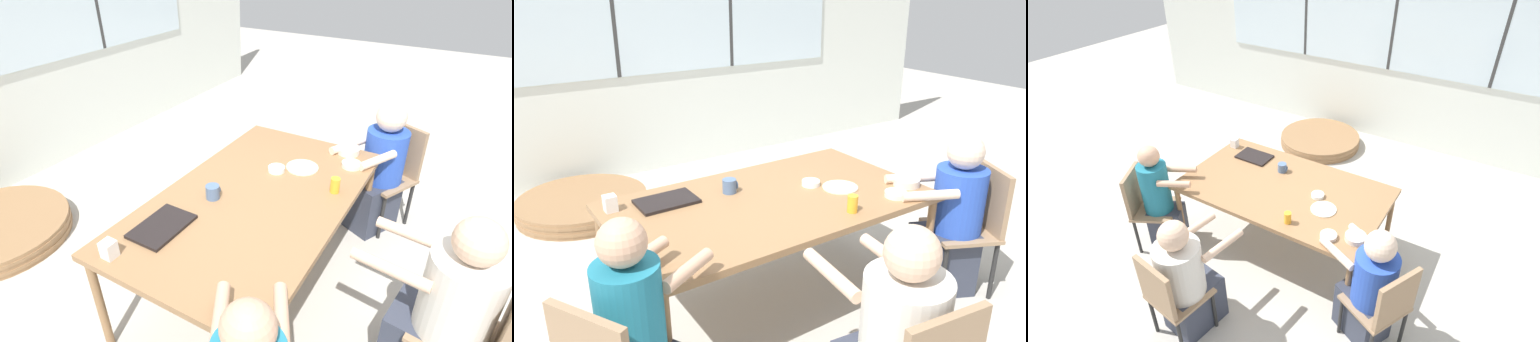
% 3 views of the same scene
% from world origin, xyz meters
% --- Properties ---
extents(ground_plane, '(16.00, 16.00, 0.00)m').
position_xyz_m(ground_plane, '(0.00, 0.00, 0.00)').
color(ground_plane, '#B2ADA3').
extents(dining_table, '(1.89, 1.09, 0.73)m').
position_xyz_m(dining_table, '(0.00, 0.00, 0.68)').
color(dining_table, olive).
rests_on(dining_table, ground_plane).
extents(chair_for_woman_green_shirt, '(0.53, 0.53, 0.86)m').
position_xyz_m(chair_for_woman_green_shirt, '(1.22, -0.59, 0.51)').
color(chair_for_woman_green_shirt, '#937556').
rests_on(chair_for_woman_green_shirt, ground_plane).
extents(chair_for_man_blue_shirt, '(0.45, 0.45, 0.86)m').
position_xyz_m(chair_for_man_blue_shirt, '(-0.18, -1.35, 0.51)').
color(chair_for_man_blue_shirt, '#937556').
rests_on(chair_for_man_blue_shirt, ground_plane).
extents(person_woman_green_shirt, '(0.66, 0.54, 1.09)m').
position_xyz_m(person_woman_green_shirt, '(1.07, -0.52, 0.49)').
color(person_woman_green_shirt, '#333847').
rests_on(person_woman_green_shirt, ground_plane).
extents(person_man_blue_shirt, '(0.43, 0.69, 1.11)m').
position_xyz_m(person_man_blue_shirt, '(-0.16, -1.18, 0.49)').
color(person_man_blue_shirt, '#333847').
rests_on(person_man_blue_shirt, ground_plane).
extents(food_tray_dark, '(0.35, 0.23, 0.02)m').
position_xyz_m(food_tray_dark, '(-0.54, 0.29, 0.74)').
color(food_tray_dark, black).
rests_on(food_tray_dark, dining_table).
extents(coffee_mug, '(0.09, 0.09, 0.09)m').
position_xyz_m(coffee_mug, '(-0.15, 0.22, 0.78)').
color(coffee_mug, slate).
rests_on(coffee_mug, dining_table).
extents(juice_glass, '(0.06, 0.06, 0.10)m').
position_xyz_m(juice_glass, '(0.29, -0.41, 0.78)').
color(juice_glass, gold).
rests_on(juice_glass, dining_table).
extents(milk_carton_small, '(0.07, 0.07, 0.10)m').
position_xyz_m(milk_carton_small, '(-0.85, 0.36, 0.78)').
color(milk_carton_small, silver).
rests_on(milk_carton_small, dining_table).
extents(bowl_white_shallow, '(0.12, 0.12, 0.03)m').
position_xyz_m(bowl_white_shallow, '(0.34, 0.03, 0.75)').
color(bowl_white_shallow, white).
rests_on(bowl_white_shallow, dining_table).
extents(bowl_cereal, '(0.14, 0.14, 0.03)m').
position_xyz_m(bowl_cereal, '(0.66, -0.40, 0.75)').
color(bowl_cereal, silver).
rests_on(bowl_cereal, dining_table).
extents(bowl_fruit, '(0.17, 0.17, 0.05)m').
position_xyz_m(bowl_fruit, '(0.85, -0.31, 0.76)').
color(bowl_fruit, silver).
rests_on(bowl_fruit, dining_table).
extents(plate_tortillas, '(0.23, 0.23, 0.01)m').
position_xyz_m(plate_tortillas, '(0.47, -0.11, 0.74)').
color(plate_tortillas, beige).
rests_on(plate_tortillas, dining_table).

